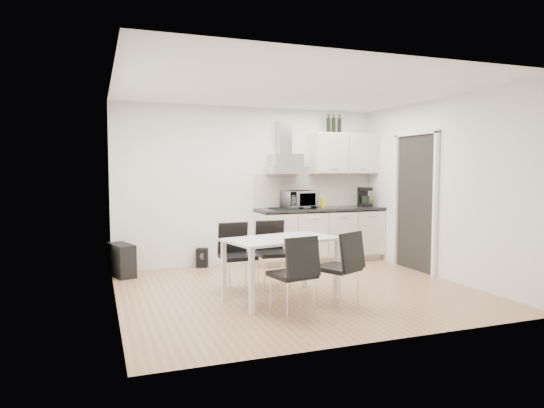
{
  "coord_description": "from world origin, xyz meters",
  "views": [
    {
      "loc": [
        -2.45,
        -5.74,
        1.58
      ],
      "look_at": [
        -0.17,
        0.5,
        1.1
      ],
      "focal_mm": 32.0,
      "sensor_mm": 36.0,
      "label": 1
    }
  ],
  "objects_px": {
    "dining_table": "(281,245)",
    "floor_speaker": "(202,258)",
    "chair_far_left": "(238,258)",
    "chair_far_right": "(274,254)",
    "guitar_amp": "(122,260)",
    "kitchenette": "(322,213)",
    "chair_near_right": "(337,269)",
    "chair_near_left": "(292,276)"
  },
  "relations": [
    {
      "from": "chair_near_right",
      "to": "dining_table",
      "type": "bearing_deg",
      "value": 104.62
    },
    {
      "from": "chair_far_right",
      "to": "chair_near_left",
      "type": "distance_m",
      "value": 1.3
    },
    {
      "from": "dining_table",
      "to": "chair_near_right",
      "type": "bearing_deg",
      "value": -61.43
    },
    {
      "from": "dining_table",
      "to": "chair_near_left",
      "type": "relative_size",
      "value": 1.66
    },
    {
      "from": "dining_table",
      "to": "chair_far_right",
      "type": "relative_size",
      "value": 1.66
    },
    {
      "from": "chair_far_right",
      "to": "chair_near_left",
      "type": "relative_size",
      "value": 1.0
    },
    {
      "from": "dining_table",
      "to": "floor_speaker",
      "type": "bearing_deg",
      "value": 89.61
    },
    {
      "from": "chair_far_right",
      "to": "kitchenette",
      "type": "bearing_deg",
      "value": -130.38
    },
    {
      "from": "kitchenette",
      "to": "chair_far_left",
      "type": "distance_m",
      "value": 2.49
    },
    {
      "from": "dining_table",
      "to": "chair_near_right",
      "type": "relative_size",
      "value": 1.66
    },
    {
      "from": "kitchenette",
      "to": "chair_far_right",
      "type": "xyz_separation_m",
      "value": [
        -1.42,
        -1.46,
        -0.39
      ]
    },
    {
      "from": "chair_far_left",
      "to": "chair_near_left",
      "type": "distance_m",
      "value": 1.24
    },
    {
      "from": "dining_table",
      "to": "kitchenette",
      "type": "bearing_deg",
      "value": 39.95
    },
    {
      "from": "guitar_amp",
      "to": "floor_speaker",
      "type": "xyz_separation_m",
      "value": [
        1.25,
        0.25,
        -0.09
      ]
    },
    {
      "from": "dining_table",
      "to": "floor_speaker",
      "type": "distance_m",
      "value": 2.34
    },
    {
      "from": "kitchenette",
      "to": "guitar_amp",
      "type": "height_order",
      "value": "kitchenette"
    },
    {
      "from": "chair_near_left",
      "to": "guitar_amp",
      "type": "xyz_separation_m",
      "value": [
        -1.62,
        2.65,
        -0.2
      ]
    },
    {
      "from": "chair_near_right",
      "to": "guitar_amp",
      "type": "distance_m",
      "value": 3.37
    },
    {
      "from": "chair_far_left",
      "to": "floor_speaker",
      "type": "bearing_deg",
      "value": -89.06
    },
    {
      "from": "chair_near_right",
      "to": "guitar_amp",
      "type": "relative_size",
      "value": 1.42
    },
    {
      "from": "dining_table",
      "to": "floor_speaker",
      "type": "xyz_separation_m",
      "value": [
        -0.5,
        2.23,
        -0.51
      ]
    },
    {
      "from": "chair_near_left",
      "to": "guitar_amp",
      "type": "height_order",
      "value": "chair_near_left"
    },
    {
      "from": "dining_table",
      "to": "chair_far_right",
      "type": "height_order",
      "value": "chair_far_right"
    },
    {
      "from": "chair_far_right",
      "to": "chair_near_left",
      "type": "bearing_deg",
      "value": 82.44
    },
    {
      "from": "kitchenette",
      "to": "chair_near_right",
      "type": "height_order",
      "value": "kitchenette"
    },
    {
      "from": "chair_near_left",
      "to": "dining_table",
      "type": "bearing_deg",
      "value": 67.83
    },
    {
      "from": "chair_near_left",
      "to": "floor_speaker",
      "type": "relative_size",
      "value": 2.91
    },
    {
      "from": "kitchenette",
      "to": "chair_far_left",
      "type": "xyz_separation_m",
      "value": [
        -1.94,
        -1.52,
        -0.39
      ]
    },
    {
      "from": "chair_near_left",
      "to": "kitchenette",
      "type": "bearing_deg",
      "value": 47.44
    },
    {
      "from": "chair_far_right",
      "to": "floor_speaker",
      "type": "relative_size",
      "value": 2.91
    },
    {
      "from": "chair_far_left",
      "to": "chair_near_right",
      "type": "relative_size",
      "value": 1.0
    },
    {
      "from": "kitchenette",
      "to": "floor_speaker",
      "type": "relative_size",
      "value": 8.32
    },
    {
      "from": "chair_far_right",
      "to": "guitar_amp",
      "type": "distance_m",
      "value": 2.34
    },
    {
      "from": "chair_near_left",
      "to": "floor_speaker",
      "type": "distance_m",
      "value": 2.94
    },
    {
      "from": "chair_far_right",
      "to": "dining_table",
      "type": "bearing_deg",
      "value": 82.16
    },
    {
      "from": "guitar_amp",
      "to": "kitchenette",
      "type": "bearing_deg",
      "value": -15.61
    },
    {
      "from": "chair_near_left",
      "to": "chair_near_right",
      "type": "xyz_separation_m",
      "value": [
        0.61,
        0.13,
        0.0
      ]
    },
    {
      "from": "dining_table",
      "to": "chair_far_left",
      "type": "height_order",
      "value": "chair_far_left"
    },
    {
      "from": "guitar_amp",
      "to": "chair_far_right",
      "type": "bearing_deg",
      "value": -53.27
    },
    {
      "from": "kitchenette",
      "to": "dining_table",
      "type": "relative_size",
      "value": 1.73
    },
    {
      "from": "kitchenette",
      "to": "guitar_amp",
      "type": "bearing_deg",
      "value": -178.53
    },
    {
      "from": "dining_table",
      "to": "chair_far_right",
      "type": "distance_m",
      "value": 0.65
    }
  ]
}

